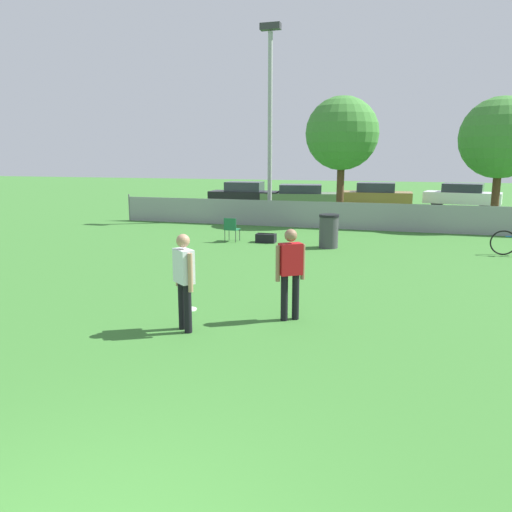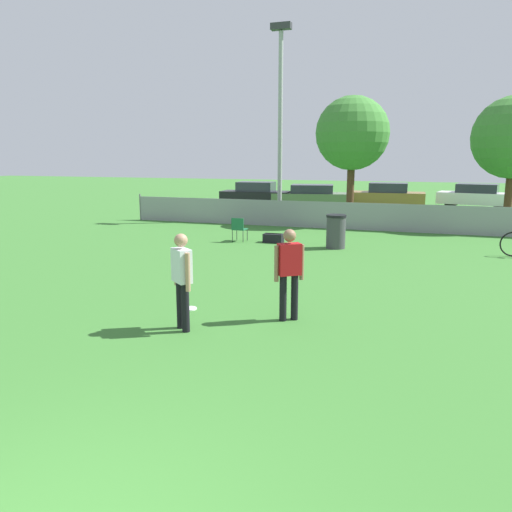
{
  "view_description": "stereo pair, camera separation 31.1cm",
  "coord_description": "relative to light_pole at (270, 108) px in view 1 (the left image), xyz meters",
  "views": [
    {
      "loc": [
        2.16,
        -2.39,
        2.91
      ],
      "look_at": [
        -0.6,
        6.54,
        1.05
      ],
      "focal_mm": 35.0,
      "sensor_mm": 36.0,
      "label": 1
    },
    {
      "loc": [
        2.45,
        -2.29,
        2.91
      ],
      "look_at": [
        -0.6,
        6.54,
        1.05
      ],
      "focal_mm": 35.0,
      "sensor_mm": 36.0,
      "label": 2
    }
  ],
  "objects": [
    {
      "name": "trash_bin",
      "position": [
        3.75,
        -6.29,
        -4.51
      ],
      "size": [
        0.64,
        0.64,
        1.09
      ],
      "color": "#3F3F44",
      "rests_on": "ground_plane"
    },
    {
      "name": "parked_car_tan",
      "position": [
        4.3,
        7.59,
        -4.36
      ],
      "size": [
        4.11,
        1.89,
        1.44
      ],
      "rotation": [
        0.0,
        0.0,
        0.03
      ],
      "color": "black",
      "rests_on": "ground_plane"
    },
    {
      "name": "parked_car_olive",
      "position": [
        0.08,
        6.45,
        -4.41
      ],
      "size": [
        4.85,
        2.63,
        1.32
      ],
      "rotation": [
        0.0,
        0.0,
        0.18
      ],
      "color": "black",
      "rests_on": "ground_plane"
    },
    {
      "name": "parked_car_white",
      "position": [
        9.14,
        9.37,
        -4.38
      ],
      "size": [
        4.46,
        2.52,
        1.38
      ],
      "rotation": [
        0.0,
        0.0,
        -0.19
      ],
      "color": "black",
      "rests_on": "ground_plane"
    },
    {
      "name": "light_pole",
      "position": [
        0.0,
        0.0,
        0.0
      ],
      "size": [
        0.9,
        0.36,
        8.6
      ],
      "color": "#9E9EA3",
      "rests_on": "ground_plane"
    },
    {
      "name": "tree_far_right",
      "position": [
        9.61,
        0.56,
        -1.4
      ],
      "size": [
        3.3,
        3.3,
        5.33
      ],
      "color": "#4C331E",
      "rests_on": "ground_plane"
    },
    {
      "name": "frisbee_disc",
      "position": [
        2.25,
        -13.81,
        -5.05
      ],
      "size": [
        0.28,
        0.28,
        0.03
      ],
      "color": "white",
      "rests_on": "ground_plane"
    },
    {
      "name": "fence_backline",
      "position": [
        4.06,
        -1.9,
        -4.51
      ],
      "size": [
        20.66,
        0.07,
        1.21
      ],
      "color": "gray",
      "rests_on": "ground_plane"
    },
    {
      "name": "player_receiver_white",
      "position": [
        2.68,
        -14.9,
        -4.09
      ],
      "size": [
        0.45,
        0.42,
        1.67
      ],
      "rotation": [
        0.0,
        0.0,
        -0.68
      ],
      "color": "black",
      "rests_on": "ground_plane"
    },
    {
      "name": "folding_chair_sideline",
      "position": [
        0.33,
        -6.11,
        -4.58
      ],
      "size": [
        0.46,
        0.46,
        0.83
      ],
      "rotation": [
        0.0,
        0.0,
        3.12
      ],
      "color": "#333338",
      "rests_on": "ground_plane"
    },
    {
      "name": "player_thrower_red",
      "position": [
        4.25,
        -13.81,
        -4.09
      ],
      "size": [
        0.47,
        0.41,
        1.67
      ],
      "rotation": [
        0.0,
        0.0,
        0.63
      ],
      "color": "black",
      "rests_on": "ground_plane"
    },
    {
      "name": "parked_car_dark",
      "position": [
        -3.23,
        6.0,
        -4.37
      ],
      "size": [
        4.18,
        1.93,
        1.45
      ],
      "rotation": [
        0.0,
        0.0,
        0.07
      ],
      "color": "black",
      "rests_on": "ground_plane"
    },
    {
      "name": "tree_near_pole",
      "position": [
        3.26,
        -0.19,
        -1.18
      ],
      "size": [
        3.13,
        3.13,
        5.46
      ],
      "color": "#4C331E",
      "rests_on": "ground_plane"
    },
    {
      "name": "gear_bag_sideline",
      "position": [
        1.53,
        -5.92,
        -4.91
      ],
      "size": [
        0.67,
        0.37,
        0.33
      ],
      "color": "black",
      "rests_on": "ground_plane"
    }
  ]
}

